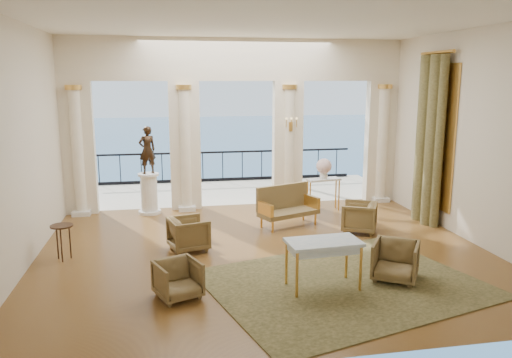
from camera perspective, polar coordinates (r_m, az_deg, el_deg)
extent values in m
plane|color=#472812|center=(10.20, 1.05, -8.39)|extent=(9.00, 9.00, 0.00)
plane|color=beige|center=(5.86, 8.88, -0.55)|extent=(9.00, 0.00, 9.00)
plane|color=beige|center=(9.84, -25.59, 3.25)|extent=(0.00, 8.00, 8.00)
plane|color=beige|center=(11.45, 23.82, 4.39)|extent=(0.00, 8.00, 8.00)
plane|color=white|center=(9.66, 1.15, 17.60)|extent=(9.00, 9.00, 0.00)
cube|color=white|center=(13.41, -2.23, 13.48)|extent=(9.00, 0.30, 1.10)
cube|color=white|center=(13.56, -19.60, 3.28)|extent=(0.80, 0.30, 3.40)
cylinder|color=white|center=(13.39, -19.69, 2.75)|extent=(0.28, 0.28, 3.20)
cylinder|color=gold|center=(13.27, -20.17, 9.81)|extent=(0.40, 0.40, 0.12)
cube|color=silver|center=(13.69, -19.27, -3.63)|extent=(0.45, 0.45, 0.12)
cube|color=white|center=(13.39, -8.11, 3.73)|extent=(0.80, 0.30, 3.40)
cylinder|color=white|center=(13.22, -8.07, 3.20)|extent=(0.28, 0.28, 3.20)
cylinder|color=gold|center=(13.10, -8.27, 10.37)|extent=(0.40, 0.40, 0.12)
cube|color=silver|center=(13.52, -7.89, -3.27)|extent=(0.45, 0.45, 0.12)
cube|color=white|center=(13.78, 3.62, 4.04)|extent=(0.80, 0.30, 3.40)
cylinder|color=white|center=(13.62, 3.80, 3.53)|extent=(0.28, 0.28, 3.20)
cylinder|color=gold|center=(13.50, 3.89, 10.48)|extent=(0.40, 0.40, 0.12)
cube|color=silver|center=(13.91, 3.72, -2.77)|extent=(0.45, 0.45, 0.12)
cube|color=white|center=(14.67, 13.94, 4.17)|extent=(0.80, 0.30, 3.40)
cylinder|color=white|center=(14.52, 14.21, 3.69)|extent=(0.28, 0.28, 3.20)
cylinder|color=gold|center=(14.40, 14.54, 10.20)|extent=(0.40, 0.40, 0.12)
cube|color=silver|center=(14.79, 13.93, -2.24)|extent=(0.45, 0.45, 0.12)
cube|color=beige|center=(15.73, -3.13, -1.52)|extent=(10.00, 3.60, 0.10)
cube|color=black|center=(17.10, -3.85, 3.09)|extent=(9.00, 0.06, 0.06)
cube|color=black|center=(17.26, -3.81, -0.04)|extent=(9.00, 0.06, 0.10)
cylinder|color=black|center=(17.18, -3.83, 1.43)|extent=(0.03, 0.03, 1.00)
cylinder|color=black|center=(17.21, -17.52, 0.95)|extent=(0.03, 0.03, 1.00)
cylinder|color=black|center=(18.10, 9.18, 1.82)|extent=(0.03, 0.03, 1.00)
cylinder|color=#4C3823|center=(16.54, 3.36, 6.65)|extent=(0.20, 0.20, 4.20)
plane|color=#295E91|center=(70.08, -8.73, 3.45)|extent=(160.00, 160.00, 0.00)
cylinder|color=brown|center=(12.25, 20.22, 3.87)|extent=(0.26, 0.26, 4.00)
cylinder|color=brown|center=(12.62, 19.03, 4.14)|extent=(0.32, 0.32, 4.00)
cylinder|color=brown|center=(13.03, 18.23, 4.40)|extent=(0.26, 0.26, 4.00)
cylinder|color=gold|center=(12.60, 20.01, 13.43)|extent=(0.08, 1.40, 0.08)
cube|color=gold|center=(12.71, 19.89, 4.59)|extent=(0.04, 1.60, 3.40)
cube|color=gold|center=(13.42, 3.98, 5.98)|extent=(0.10, 0.04, 0.25)
cylinder|color=gold|center=(13.30, 3.48, 6.37)|extent=(0.02, 0.02, 0.22)
cylinder|color=gold|center=(13.33, 4.07, 6.38)|extent=(0.02, 0.02, 0.22)
cylinder|color=gold|center=(13.37, 4.66, 6.38)|extent=(0.02, 0.02, 0.22)
cube|color=#31361A|center=(8.85, 10.02, -11.68)|extent=(5.18, 4.50, 0.02)
imported|color=#40341B|center=(8.20, -8.91, -11.09)|extent=(0.84, 0.81, 0.67)
imported|color=#40341B|center=(9.08, 15.64, -8.82)|extent=(1.00, 0.98, 0.76)
imported|color=#40341B|center=(11.67, 11.71, -4.12)|extent=(0.96, 0.98, 0.76)
imported|color=#40341B|center=(10.33, -7.70, -6.05)|extent=(0.85, 0.88, 0.75)
cube|color=#40341B|center=(11.92, 3.77, -3.88)|extent=(1.57, 1.09, 0.11)
cube|color=#40341B|center=(12.05, 3.01, -2.01)|extent=(1.38, 0.62, 0.59)
cube|color=gold|center=(11.50, 1.04, -3.43)|extent=(0.30, 0.58, 0.28)
cube|color=gold|center=(12.27, 6.34, -2.55)|extent=(0.30, 0.58, 0.28)
cylinder|color=gold|center=(11.44, 1.91, -5.49)|extent=(0.05, 0.05, 0.27)
cylinder|color=gold|center=(12.15, 6.80, -4.55)|extent=(0.05, 0.05, 0.27)
cylinder|color=gold|center=(11.82, 0.62, -4.93)|extent=(0.05, 0.05, 0.27)
cylinder|color=gold|center=(12.51, 5.44, -4.06)|extent=(0.05, 0.05, 0.27)
cube|color=#ACC4DA|center=(8.36, 7.73, -7.17)|extent=(1.25, 0.74, 0.06)
cylinder|color=gold|center=(8.08, 4.70, -10.92)|extent=(0.05, 0.05, 0.78)
cylinder|color=gold|center=(8.48, 11.87, -10.03)|extent=(0.05, 0.05, 0.78)
cylinder|color=gold|center=(8.57, 3.49, -9.58)|extent=(0.05, 0.05, 0.78)
cylinder|color=gold|center=(8.95, 10.31, -8.83)|extent=(0.05, 0.05, 0.78)
cylinder|color=silver|center=(13.36, -12.03, -3.69)|extent=(0.58, 0.58, 0.08)
cylinder|color=silver|center=(13.25, -12.12, -1.63)|extent=(0.42, 0.42, 0.93)
cylinder|color=silver|center=(13.15, -12.21, 0.50)|extent=(0.54, 0.54, 0.06)
imported|color=black|center=(13.04, -12.32, 3.26)|extent=(0.52, 0.44, 1.22)
cube|color=silver|center=(13.38, 7.73, -0.05)|extent=(0.94, 0.50, 0.05)
cylinder|color=gold|center=(13.19, 6.40, -2.08)|extent=(0.04, 0.04, 0.80)
cylinder|color=gold|center=(13.56, 9.42, -1.80)|extent=(0.04, 0.04, 0.80)
cylinder|color=gold|center=(13.40, 5.93, -1.85)|extent=(0.04, 0.04, 0.80)
cylinder|color=gold|center=(13.77, 8.91, -1.58)|extent=(0.04, 0.04, 0.80)
cylinder|color=white|center=(13.35, 7.75, 0.59)|extent=(0.20, 0.20, 0.25)
sphere|color=#E2A4A8|center=(13.32, 7.77, 1.47)|extent=(0.41, 0.41, 0.41)
cylinder|color=black|center=(10.31, -21.33, -5.01)|extent=(0.43, 0.43, 0.03)
cylinder|color=black|center=(10.44, -20.48, -6.74)|extent=(0.03, 0.03, 0.67)
cylinder|color=black|center=(10.49, -21.75, -6.74)|extent=(0.03, 0.03, 0.67)
cylinder|color=black|center=(10.28, -21.35, -7.09)|extent=(0.03, 0.03, 0.67)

